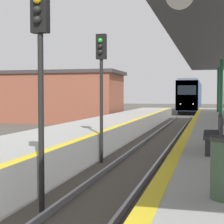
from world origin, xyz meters
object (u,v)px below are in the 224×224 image
(signal_mid, at_px, (101,73))
(train, at_px, (191,96))
(signal_near, at_px, (40,58))
(bench, at_px, (215,133))

(signal_mid, bearing_deg, train, 88.19)
(signal_near, bearing_deg, train, 88.83)
(signal_mid, height_order, bench, signal_mid)
(train, height_order, signal_near, signal_near)
(train, height_order, bench, train)
(signal_near, bearing_deg, bench, 36.01)
(signal_mid, distance_m, bench, 5.38)
(bench, bearing_deg, signal_mid, 140.62)
(signal_mid, xyz_separation_m, bench, (3.94, -3.23, -1.73))
(signal_near, bearing_deg, signal_mid, 93.50)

